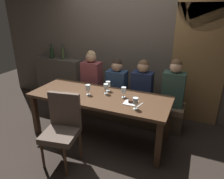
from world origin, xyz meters
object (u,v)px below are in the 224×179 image
wine_bottle_pale_label (63,54)px  wine_glass_center_front (108,84)px  diner_near_end (174,84)px  wine_glass_end_left (124,90)px  wine_glass_center_back (106,87)px  diner_bearded (117,80)px  dining_table (100,100)px  wine_bottle_dark_red (52,53)px  espresso_cup (65,96)px  banquette_bench (116,106)px  diner_redhead (92,73)px  chair_near_side (62,125)px  dessert_plate (131,102)px  wine_glass_far_right (88,88)px  diner_far_end (142,82)px  fork_on_table (140,105)px  wine_glass_end_right (135,101)px

wine_bottle_pale_label → wine_glass_center_front: size_ratio=1.99×
diner_near_end → wine_glass_end_left: (-0.66, -0.64, 0.03)m
wine_glass_center_back → diner_bearded: bearing=94.4°
diner_near_end → dining_table: bearing=-145.2°
diner_bearded → wine_glass_end_left: 0.70m
wine_bottle_dark_red → wine_glass_center_front: 1.93m
wine_glass_center_back → wine_glass_end_left: same height
wine_glass_center_back → espresso_cup: bearing=-143.5°
diner_bearded → wine_bottle_pale_label: size_ratio=2.21×
banquette_bench → diner_redhead: bearing=-176.9°
chair_near_side → wine_glass_end_left: size_ratio=5.98×
wine_bottle_dark_red → wine_bottle_pale_label: bearing=7.0°
wine_glass_center_front → dessert_plate: (0.50, -0.29, -0.10)m
banquette_bench → dessert_plate: dessert_plate is taller
wine_bottle_pale_label → dessert_plate: bearing=-30.0°
diner_bearded → dessert_plate: 0.91m
diner_bearded → wine_glass_center_back: size_ratio=4.39×
diner_redhead → banquette_bench: bearing=3.1°
diner_redhead → wine_bottle_pale_label: diner_redhead is taller
chair_near_side → wine_glass_far_right: bearing=88.0°
wine_glass_center_back → wine_bottle_dark_red: bearing=152.2°
diner_far_end → espresso_cup: 1.37m
espresso_cup → fork_on_table: espresso_cup is taller
wine_bottle_pale_label → fork_on_table: wine_bottle_pale_label is taller
chair_near_side → dessert_plate: bearing=41.1°
wine_glass_center_front → fork_on_table: size_ratio=0.96×
diner_redhead → wine_bottle_pale_label: 1.02m
wine_glass_center_front → wine_glass_end_right: bearing=-36.6°
diner_near_end → wine_bottle_dark_red: 2.75m
chair_near_side → espresso_cup: size_ratio=8.17×
wine_bottle_pale_label → fork_on_table: 2.42m
banquette_bench → wine_glass_far_right: size_ratio=15.24×
chair_near_side → diner_redhead: (-0.30, 1.39, 0.28)m
wine_glass_center_front → wine_bottle_dark_red: bearing=155.2°
banquette_bench → diner_near_end: (1.03, 0.02, 0.60)m
espresso_cup → fork_on_table: (1.13, 0.18, -0.02)m
wine_glass_end_left → fork_on_table: (0.31, -0.18, -0.11)m
wine_glass_far_right → diner_near_end: bearing=32.3°
diner_far_end → dessert_plate: size_ratio=3.92×
dining_table → wine_glass_end_right: (0.65, -0.23, 0.20)m
dining_table → diner_redhead: size_ratio=2.65×
wine_glass_end_right → dessert_plate: wine_glass_end_right is taller
wine_glass_center_back → dessert_plate: 0.52m
wine_bottle_dark_red → wine_glass_center_back: (1.76, -0.93, -0.21)m
banquette_bench → diner_redhead: size_ratio=3.01×
dessert_plate → fork_on_table: dessert_plate is taller
wine_glass_center_front → espresso_cup: (-0.50, -0.50, -0.09)m
diner_far_end → diner_near_end: 0.54m
diner_near_end → espresso_cup: (-1.48, -1.00, -0.06)m
diner_far_end → wine_glass_end_right: size_ratio=4.54×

